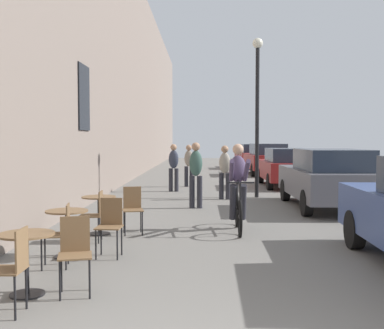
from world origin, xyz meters
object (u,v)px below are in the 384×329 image
cafe_table_far (99,207)px  pedestrian_furthest (189,163)px  pedestrian_mid (225,169)px  street_lamp (257,97)px  parked_car_third (286,167)px  cafe_chair_far_toward_wall (95,212)px  pedestrian_near (196,171)px  cafe_table_near (27,250)px  cafe_chair_far_toward_street (133,207)px  pedestrian_far (174,165)px  cafe_table_mid (67,223)px  parked_car_fourth (266,159)px  parked_car_second (328,178)px  cafe_chair_near_toward_street (12,265)px  cyclist_on_bicycle (238,189)px  cafe_chair_near_toward_wall (75,249)px  cafe_chair_mid_toward_street (110,223)px  cafe_chair_mid_toward_wall (60,231)px  parked_car_fifth (252,156)px

cafe_table_far → pedestrian_furthest: 9.37m
cafe_table_far → pedestrian_mid: (2.64, 5.38, 0.39)m
street_lamp → parked_car_third: (1.50, 3.42, -2.35)m
cafe_table_far → cafe_chair_far_toward_wall: (0.08, -0.67, -0.00)m
pedestrian_near → parked_car_third: (3.36, 5.81, -0.21)m
cafe_table_near → cafe_table_far: size_ratio=1.00×
pedestrian_furthest → street_lamp: bearing=-56.7°
cafe_chair_far_toward_street → pedestrian_far: size_ratio=0.54×
cafe_chair_far_toward_street → cafe_table_mid: bearing=-111.6°
parked_car_fourth → parked_car_second: bearing=-90.1°
cafe_table_far → pedestrian_furthest: (1.46, 9.25, 0.38)m
cafe_chair_near_toward_street → cyclist_on_bicycle: 5.37m
cafe_chair_far_toward_wall → pedestrian_furthest: bearing=82.1°
cafe_table_near → cafe_table_far: bearing=89.0°
cafe_table_near → cyclist_on_bicycle: (2.73, 4.03, 0.29)m
cafe_chair_near_toward_wall → cyclist_on_bicycle: bearing=61.0°
cafe_chair_near_toward_wall → parked_car_second: bearing=55.9°
cafe_table_mid → parked_car_second: 7.52m
cafe_chair_near_toward_wall → cafe_table_far: (-0.48, 3.51, 0.00)m
cafe_chair_near_toward_street → parked_car_fourth: (5.23, 19.71, 0.31)m
cafe_chair_near_toward_wall → pedestrian_far: 11.05m
cafe_chair_far_toward_street → pedestrian_mid: pedestrian_mid is taller
cafe_chair_far_toward_wall → pedestrian_mid: size_ratio=0.55×
cafe_chair_near_toward_wall → street_lamp: street_lamp is taller
pedestrian_far → cafe_chair_mid_toward_street: bearing=-92.7°
cafe_chair_near_toward_wall → cafe_chair_far_toward_wall: same height
cafe_chair_near_toward_wall → parked_car_second: size_ratio=0.20×
cafe_table_mid → cafe_chair_mid_toward_wall: 0.59m
cafe_table_near → parked_car_second: (5.29, 7.09, 0.28)m
parked_car_second → street_lamp: bearing=123.3°
cafe_chair_mid_toward_wall → cyclist_on_bicycle: cyclist_on_bicycle is taller
cafe_chair_far_toward_wall → pedestrian_far: size_ratio=0.54×
pedestrian_mid → pedestrian_far: pedestrian_far is taller
pedestrian_far → cafe_table_far: bearing=-97.4°
cyclist_on_bicycle → pedestrian_furthest: 8.88m
cafe_chair_mid_toward_wall → cyclist_on_bicycle: (2.70, 2.82, 0.29)m
cafe_chair_near_toward_wall → pedestrian_near: 7.14m
cafe_chair_near_toward_street → parked_car_fifth: bearing=78.6°
cafe_chair_near_toward_wall → parked_car_second: (4.75, 7.02, 0.29)m
pedestrian_near → parked_car_fifth: size_ratio=0.40×
cafe_chair_mid_toward_street → cafe_chair_mid_toward_wall: bearing=-131.0°
cafe_chair_mid_toward_street → cafe_chair_far_toward_wall: bearing=114.0°
cafe_table_mid → cafe_chair_far_toward_wall: (0.18, 1.12, -0.00)m
cyclist_on_bicycle → parked_car_fifth: (2.45, 20.64, -0.03)m
cafe_chair_near_toward_wall → cafe_chair_mid_toward_wall: 1.24m
cafe_table_far → parked_car_fourth: 16.38m
cafe_chair_mid_toward_street → pedestrian_furthest: bearing=85.2°
cafe_chair_mid_toward_street → cafe_table_far: bearing=107.5°
cafe_table_near → cafe_chair_mid_toward_street: 1.96m
cafe_table_far → parked_car_second: bearing=33.9°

